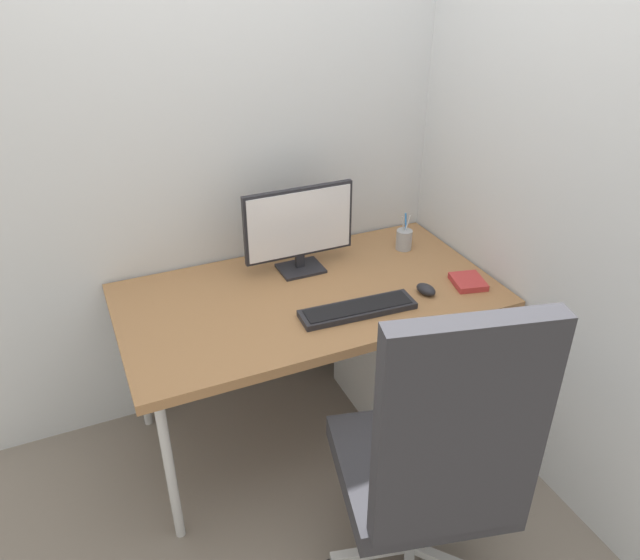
% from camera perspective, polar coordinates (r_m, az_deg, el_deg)
% --- Properties ---
extents(ground_plane, '(8.00, 8.00, 0.00)m').
position_cam_1_polar(ground_plane, '(2.93, -0.91, -13.45)').
color(ground_plane, slate).
extents(wall_back, '(2.77, 0.04, 2.80)m').
position_cam_1_polar(wall_back, '(2.61, -5.12, 16.29)').
color(wall_back, silver).
rests_on(wall_back, ground_plane).
extents(wall_side_right, '(0.04, 2.08, 2.80)m').
position_cam_1_polar(wall_side_right, '(2.48, 18.16, 14.23)').
color(wall_side_right, silver).
rests_on(wall_side_right, ground_plane).
extents(desk, '(1.52, 0.82, 0.73)m').
position_cam_1_polar(desk, '(2.51, -1.03, -2.08)').
color(desk, '#996B42').
rests_on(desk, ground_plane).
extents(office_chair, '(0.62, 0.65, 1.22)m').
position_cam_1_polar(office_chair, '(1.95, 10.66, -16.06)').
color(office_chair, black).
rests_on(office_chair, ground_plane).
extents(filing_cabinet, '(0.47, 0.53, 0.58)m').
position_cam_1_polar(filing_cabinet, '(2.93, 7.75, -6.36)').
color(filing_cabinet, silver).
rests_on(filing_cabinet, ground_plane).
extents(monitor, '(0.48, 0.15, 0.37)m').
position_cam_1_polar(monitor, '(2.57, -1.95, 4.98)').
color(monitor, black).
rests_on(monitor, desk).
extents(keyboard, '(0.46, 0.15, 0.03)m').
position_cam_1_polar(keyboard, '(2.36, 3.53, -2.73)').
color(keyboard, black).
rests_on(keyboard, desk).
extents(mouse, '(0.08, 0.10, 0.04)m').
position_cam_1_polar(mouse, '(2.50, 9.82, -0.87)').
color(mouse, black).
rests_on(mouse, desk).
extents(pen_holder, '(0.07, 0.07, 0.17)m').
position_cam_1_polar(pen_holder, '(2.83, 7.81, 3.78)').
color(pen_holder, '#9EA0A5').
rests_on(pen_holder, desk).
extents(notebook, '(0.15, 0.17, 0.03)m').
position_cam_1_polar(notebook, '(2.61, 13.59, -0.15)').
color(notebook, '#B23333').
rests_on(notebook, desk).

